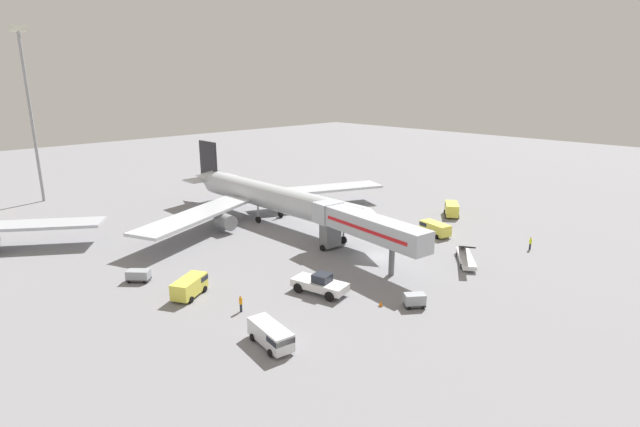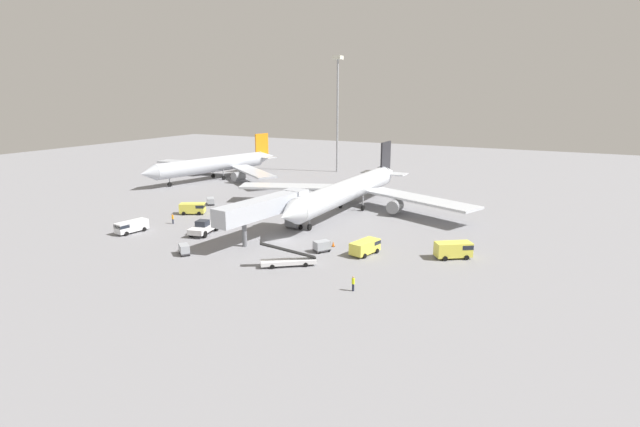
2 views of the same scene
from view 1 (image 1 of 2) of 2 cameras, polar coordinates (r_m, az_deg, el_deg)
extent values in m
plane|color=gray|center=(65.97, 6.48, -5.08)|extent=(300.00, 300.00, 0.00)
cylinder|color=silver|center=(80.09, -4.94, 1.74)|extent=(4.46, 37.85, 4.17)
cone|color=silver|center=(65.63, 6.87, -1.39)|extent=(4.12, 4.51, 4.09)
cone|color=silver|center=(98.03, -13.30, 4.10)|extent=(4.02, 7.00, 3.96)
cube|color=#232328|center=(95.90, -12.90, 6.22)|extent=(0.40, 5.48, 6.67)
cube|color=silver|center=(97.41, -11.37, 4.26)|extent=(5.03, 4.02, 0.24)
cube|color=silver|center=(94.85, -13.90, 3.82)|extent=(5.03, 4.02, 0.24)
cube|color=silver|center=(91.26, 0.05, 2.89)|extent=(23.90, 14.07, 0.44)
cube|color=silver|center=(75.93, -14.21, -0.18)|extent=(23.96, 13.76, 0.44)
cylinder|color=gray|center=(87.79, -1.11, 1.38)|extent=(2.44, 3.17, 2.42)
cylinder|color=gray|center=(77.02, -10.97, -0.91)|extent=(2.44, 3.17, 2.42)
cylinder|color=gray|center=(70.33, 2.76, -2.20)|extent=(0.28, 0.28, 2.33)
cylinder|color=black|center=(70.70, 2.75, -3.10)|extent=(0.36, 1.10, 1.10)
cylinder|color=gray|center=(83.86, -4.62, 0.67)|extent=(0.28, 0.28, 2.33)
cylinder|color=black|center=(84.16, -4.60, -0.09)|extent=(0.36, 1.10, 1.10)
cylinder|color=gray|center=(81.00, -7.23, 0.07)|extent=(0.28, 0.28, 2.33)
cylinder|color=black|center=(81.31, -7.20, -0.72)|extent=(0.36, 1.10, 1.10)
cube|color=#B2B7C1|center=(61.07, 6.20, -1.63)|extent=(5.16, 17.27, 2.70)
cube|color=red|center=(60.07, 5.15, -1.89)|extent=(1.87, 14.19, 0.44)
cube|color=#B2B7C1|center=(67.69, 0.91, 0.16)|extent=(3.78, 3.22, 2.84)
cube|color=#232833|center=(68.61, 0.24, 0.59)|extent=(3.30, 0.66, 0.90)
cube|color=slate|center=(68.11, 1.21, -2.43)|extent=(2.76, 2.11, 3.43)
cylinder|color=black|center=(67.83, 0.26, -4.03)|extent=(0.40, 0.83, 0.80)
cylinder|color=black|center=(69.50, 2.13, -3.56)|extent=(0.40, 0.83, 0.80)
cylinder|color=slate|center=(59.84, 8.35, -5.37)|extent=(0.70, 0.70, 3.83)
cube|color=white|center=(54.74, -0.04, -8.29)|extent=(3.88, 6.72, 0.85)
cube|color=#232833|center=(54.24, 0.24, -7.51)|extent=(2.13, 2.15, 0.90)
cylinder|color=black|center=(54.88, 2.47, -8.72)|extent=(0.64, 1.16, 1.10)
cylinder|color=black|center=(53.00, 1.15, -9.63)|extent=(0.64, 1.16, 1.10)
cylinder|color=black|center=(56.86, -1.14, -7.82)|extent=(0.64, 1.16, 1.10)
cylinder|color=black|center=(55.04, -2.54, -8.65)|extent=(0.64, 1.16, 1.10)
cube|color=white|center=(66.21, 16.63, -5.04)|extent=(6.80, 5.73, 0.55)
cube|color=black|center=(65.70, 16.74, -3.77)|extent=(6.38, 5.16, 2.52)
cylinder|color=black|center=(64.42, 17.58, -5.96)|extent=(0.61, 0.54, 0.60)
cylinder|color=black|center=(64.16, 16.18, -5.93)|extent=(0.61, 0.54, 0.60)
cylinder|color=black|center=(68.46, 17.02, -4.64)|extent=(0.61, 0.54, 0.60)
cylinder|color=black|center=(68.22, 15.71, -4.61)|extent=(0.61, 0.54, 0.60)
cube|color=#E5DB4C|center=(87.65, 15.10, 0.53)|extent=(5.22, 4.52, 1.98)
cube|color=#1E232D|center=(89.16, 15.04, 1.08)|extent=(2.49, 2.62, 0.63)
cylinder|color=black|center=(89.28, 14.35, 0.23)|extent=(0.77, 0.69, 0.68)
cylinder|color=black|center=(89.45, 15.61, 0.17)|extent=(0.77, 0.69, 0.68)
cylinder|color=black|center=(86.33, 14.48, -0.29)|extent=(0.77, 0.69, 0.68)
cylinder|color=black|center=(86.51, 15.78, -0.35)|extent=(0.77, 0.69, 0.68)
cube|color=#E5DB4C|center=(76.22, 13.29, -1.68)|extent=(3.17, 5.17, 1.66)
cube|color=#1E232D|center=(77.24, 12.47, -1.12)|extent=(2.43, 2.00, 0.53)
cylinder|color=black|center=(76.80, 11.95, -2.08)|extent=(0.53, 0.75, 0.68)
cylinder|color=black|center=(78.13, 13.03, -1.84)|extent=(0.53, 0.75, 0.68)
cylinder|color=black|center=(74.76, 13.49, -2.65)|extent=(0.53, 0.75, 0.68)
cylinder|color=black|center=(76.13, 14.58, -2.40)|extent=(0.53, 0.75, 0.68)
cube|color=#E5DB4C|center=(55.75, -14.99, -8.17)|extent=(5.00, 3.97, 1.77)
cube|color=#1E232D|center=(56.82, -14.19, -7.23)|extent=(2.27, 2.50, 0.57)
cylinder|color=black|center=(57.66, -15.02, -8.27)|extent=(0.77, 0.64, 0.68)
cylinder|color=black|center=(56.72, -13.33, -8.56)|extent=(0.77, 0.64, 0.68)
cylinder|color=black|center=(55.48, -16.56, -9.35)|extent=(0.77, 0.64, 0.68)
cylinder|color=black|center=(54.51, -14.83, -9.68)|extent=(0.77, 0.64, 0.68)
cube|color=silver|center=(44.95, -5.81, -13.80)|extent=(2.68, 5.47, 1.63)
cube|color=#1E232D|center=(43.42, -4.61, -14.35)|extent=(2.15, 1.96, 0.52)
cylinder|color=black|center=(44.51, -3.65, -15.20)|extent=(0.44, 0.72, 0.68)
cylinder|color=black|center=(43.72, -5.74, -15.86)|extent=(0.44, 0.72, 0.68)
cylinder|color=black|center=(46.94, -5.82, -13.51)|extent=(0.44, 0.72, 0.68)
cylinder|color=black|center=(46.20, -7.82, -14.09)|extent=(0.44, 0.72, 0.68)
cube|color=#38383D|center=(61.73, -20.37, -7.17)|extent=(2.77, 2.84, 0.22)
cube|color=#999EA5|center=(61.51, -20.42, -6.65)|extent=(2.77, 2.84, 1.00)
cylinder|color=black|center=(61.96, -19.36, -7.10)|extent=(0.33, 0.35, 0.36)
cylinder|color=black|center=(60.89, -19.79, -7.54)|extent=(0.33, 0.35, 0.36)
cylinder|color=black|center=(62.65, -20.91, -7.00)|extent=(0.33, 0.35, 0.36)
cylinder|color=black|center=(61.59, -21.37, -7.44)|extent=(0.33, 0.35, 0.36)
cube|color=#38383D|center=(70.79, 11.93, -3.63)|extent=(2.43, 2.66, 0.22)
cube|color=#999EA5|center=(70.56, 11.96, -3.09)|extent=(2.43, 2.66, 1.19)
cylinder|color=black|center=(70.42, 12.68, -3.87)|extent=(0.29, 0.37, 0.36)
cylinder|color=black|center=(69.88, 11.68, -3.96)|extent=(0.29, 0.37, 0.36)
cylinder|color=black|center=(71.76, 12.16, -3.47)|extent=(0.29, 0.37, 0.36)
cylinder|color=black|center=(71.23, 11.18, -3.56)|extent=(0.29, 0.37, 0.36)
cube|color=#38383D|center=(52.74, 10.95, -10.37)|extent=(2.45, 2.29, 0.22)
cube|color=#999EA5|center=(52.46, 10.98, -9.74)|extent=(2.45, 2.29, 1.07)
cylinder|color=black|center=(52.09, 10.33, -10.82)|extent=(0.36, 0.32, 0.36)
cylinder|color=black|center=(53.06, 9.97, -10.29)|extent=(0.36, 0.32, 0.36)
cylinder|color=black|center=(52.52, 11.92, -10.67)|extent=(0.36, 0.32, 0.36)
cylinder|color=black|center=(53.49, 11.53, -10.15)|extent=(0.36, 0.32, 0.36)
cylinder|color=#1E2333|center=(74.25, 23.28, -3.57)|extent=(0.28, 0.28, 0.87)
cylinder|color=#D8EA19|center=(74.02, 23.35, -2.99)|extent=(0.38, 0.38, 0.69)
sphere|color=tan|center=(73.88, 23.38, -2.64)|extent=(0.24, 0.24, 0.24)
cylinder|color=#1E2333|center=(51.46, -9.19, -10.80)|extent=(0.36, 0.36, 0.86)
cylinder|color=orange|center=(51.12, -9.23, -10.02)|extent=(0.48, 0.48, 0.68)
sphere|color=tan|center=(50.93, -9.25, -9.55)|extent=(0.23, 0.23, 0.23)
cube|color=black|center=(52.50, 7.08, -10.66)|extent=(0.42, 0.42, 0.03)
cone|color=orange|center=(52.35, 7.09, -10.34)|extent=(0.36, 0.36, 0.62)
cube|color=black|center=(72.73, 10.15, -3.25)|extent=(0.50, 0.50, 0.03)
cone|color=orange|center=(72.61, 10.16, -2.96)|extent=(0.43, 0.43, 0.74)
cube|color=#B7BCC6|center=(80.64, -31.56, -1.19)|extent=(20.64, 16.57, 0.44)
cylinder|color=#93969B|center=(107.41, -30.58, 9.37)|extent=(0.56, 0.56, 31.15)
cube|color=silver|center=(107.51, -31.79, 17.86)|extent=(2.40, 2.40, 1.00)
camera|label=2|loc=(89.69, 60.94, 7.08)|focal=27.31mm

